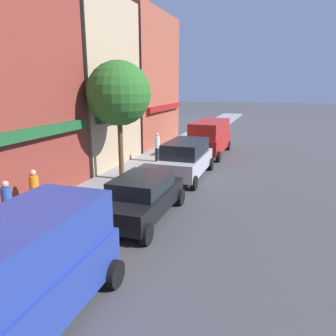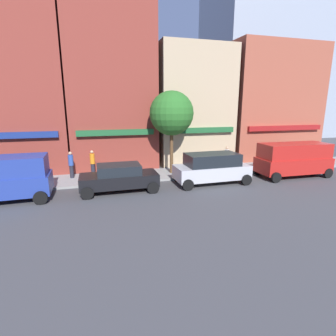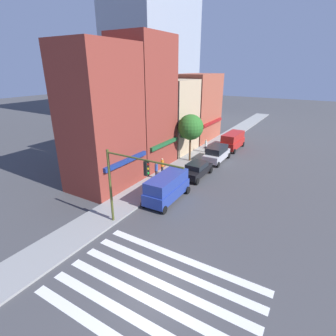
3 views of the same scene
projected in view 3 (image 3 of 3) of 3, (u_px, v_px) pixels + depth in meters
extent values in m
plane|color=#424244|center=(155.00, 292.00, 13.70)|extent=(200.00, 200.00, 0.00)
cube|color=gray|center=(60.00, 244.00, 17.27)|extent=(120.00, 3.00, 0.15)
cube|color=silver|center=(133.00, 318.00, 12.26)|extent=(0.56, 10.80, 0.01)
cube|color=silver|center=(148.00, 300.00, 13.22)|extent=(0.56, 10.80, 0.01)
cube|color=silver|center=(161.00, 284.00, 14.18)|extent=(0.56, 10.80, 0.01)
cube|color=silver|center=(172.00, 270.00, 15.14)|extent=(0.56, 10.80, 0.01)
cube|color=silver|center=(182.00, 258.00, 16.10)|extent=(0.56, 10.80, 0.01)
cube|color=maroon|center=(102.00, 119.00, 23.88)|extent=(6.75, 5.00, 13.10)
cube|color=navy|center=(127.00, 161.00, 23.89)|extent=(5.74, 0.30, 0.40)
cube|color=maroon|center=(144.00, 104.00, 29.02)|extent=(6.36, 5.00, 14.26)
cube|color=#1E592D|center=(165.00, 144.00, 29.24)|extent=(5.41, 0.30, 0.40)
cube|color=tan|center=(174.00, 117.00, 35.16)|extent=(6.11, 5.00, 9.52)
cube|color=#1E592D|center=(191.00, 132.00, 34.52)|extent=(5.20, 0.30, 0.40)
cube|color=#9E4C38|center=(198.00, 108.00, 41.16)|extent=(8.39, 5.00, 10.09)
cube|color=maroon|center=(213.00, 122.00, 40.62)|extent=(7.13, 0.30, 0.40)
cube|color=#939EAD|center=(154.00, 18.00, 53.46)|extent=(21.39, 11.50, 40.63)
cylinder|color=#474C1E|center=(110.00, 187.00, 18.91)|extent=(0.18, 0.18, 5.74)
cylinder|color=#474C1E|center=(142.00, 160.00, 16.53)|extent=(0.12, 5.93, 0.12)
cube|color=black|center=(146.00, 168.00, 16.58)|extent=(0.32, 0.24, 0.95)
sphere|color=red|center=(148.00, 164.00, 16.41)|extent=(0.18, 0.18, 0.18)
sphere|color=#EAAD14|center=(148.00, 169.00, 16.52)|extent=(0.18, 0.18, 0.18)
sphere|color=green|center=(148.00, 173.00, 16.62)|extent=(0.18, 0.18, 0.18)
cube|color=navy|center=(167.00, 191.00, 22.89)|extent=(5.05, 2.14, 1.00)
cube|color=navy|center=(167.00, 181.00, 22.53)|extent=(4.80, 1.97, 1.00)
cylinder|color=black|center=(144.00, 204.00, 21.87)|extent=(0.68, 0.22, 0.68)
cylinder|color=black|center=(164.00, 210.00, 20.92)|extent=(0.68, 0.22, 0.68)
cylinder|color=black|center=(169.00, 185.00, 25.22)|extent=(0.68, 0.22, 0.68)
cylinder|color=black|center=(188.00, 190.00, 24.27)|extent=(0.68, 0.22, 0.68)
cube|color=black|center=(197.00, 171.00, 27.85)|extent=(4.41, 1.82, 0.70)
cube|color=black|center=(197.00, 165.00, 27.63)|extent=(2.43, 1.67, 0.55)
cylinder|color=black|center=(181.00, 178.00, 26.98)|extent=(0.68, 0.22, 0.68)
cylinder|color=black|center=(197.00, 181.00, 26.11)|extent=(0.68, 0.22, 0.68)
cylinder|color=black|center=(196.00, 167.00, 29.85)|extent=(0.68, 0.22, 0.68)
cylinder|color=black|center=(211.00, 170.00, 28.98)|extent=(0.68, 0.22, 0.68)
cube|color=#B7B7BC|center=(217.00, 155.00, 32.48)|extent=(4.71, 1.93, 0.85)
cube|color=black|center=(217.00, 149.00, 32.19)|extent=(3.30, 1.77, 0.75)
cylinder|color=black|center=(203.00, 162.00, 31.53)|extent=(0.68, 0.22, 0.68)
cylinder|color=black|center=(218.00, 165.00, 30.62)|extent=(0.68, 0.22, 0.68)
cylinder|color=black|center=(215.00, 153.00, 34.64)|extent=(0.68, 0.22, 0.68)
cylinder|color=black|center=(229.00, 156.00, 33.73)|extent=(0.68, 0.22, 0.68)
cube|color=#B21E19|center=(232.00, 143.00, 37.39)|extent=(5.06, 2.15, 1.00)
cube|color=#B21E19|center=(233.00, 136.00, 37.04)|extent=(4.80, 1.98, 1.00)
cylinder|color=black|center=(220.00, 149.00, 36.38)|extent=(0.68, 0.22, 0.68)
cylinder|color=black|center=(234.00, 151.00, 35.42)|extent=(0.68, 0.22, 0.68)
cylinder|color=black|center=(230.00, 142.00, 39.73)|extent=(0.68, 0.22, 0.68)
cylinder|color=black|center=(243.00, 144.00, 38.77)|extent=(0.68, 0.22, 0.68)
cylinder|color=#23232D|center=(162.00, 170.00, 28.37)|extent=(0.26, 0.26, 0.85)
cylinder|color=orange|center=(162.00, 163.00, 28.09)|extent=(0.32, 0.32, 0.70)
sphere|color=tan|center=(162.00, 159.00, 27.93)|extent=(0.22, 0.22, 0.22)
cylinder|color=#23232D|center=(206.00, 149.00, 35.64)|extent=(0.26, 0.26, 0.85)
cylinder|color=silver|center=(206.00, 144.00, 35.36)|extent=(0.32, 0.32, 0.70)
sphere|color=tan|center=(206.00, 140.00, 35.19)|extent=(0.22, 0.22, 0.22)
cylinder|color=#23232D|center=(156.00, 174.00, 27.21)|extent=(0.26, 0.26, 0.85)
cylinder|color=#2D4C9E|center=(156.00, 167.00, 26.93)|extent=(0.32, 0.32, 0.70)
sphere|color=tan|center=(156.00, 163.00, 26.76)|extent=(0.22, 0.22, 0.22)
cylinder|color=brown|center=(190.00, 148.00, 32.01)|extent=(0.24, 0.24, 3.13)
sphere|color=#286623|center=(191.00, 127.00, 31.07)|extent=(3.03, 3.03, 3.03)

